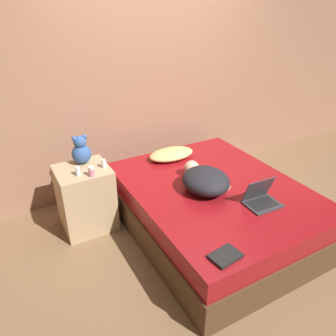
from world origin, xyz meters
TOP-DOWN VIEW (x-y plane):
  - ground_plane at (0.00, 0.00)m, footprint 12.00×12.00m
  - wall_back at (0.00, 1.26)m, footprint 8.00×0.06m
  - bed at (0.00, 0.00)m, footprint 1.55×1.96m
  - nightstand at (-1.09, 0.66)m, footprint 0.50×0.47m
  - pillow at (-0.07, 0.73)m, footprint 0.52×0.31m
  - person_lying at (-0.12, 0.01)m, footprint 0.49×0.65m
  - laptop at (0.17, -0.43)m, footprint 0.30×0.24m
  - teddy_bear at (-1.04, 0.79)m, footprint 0.19×0.19m
  - bottle_pink at (-1.04, 0.49)m, footprint 0.05×0.05m
  - bottle_white at (-0.89, 0.59)m, footprint 0.04×0.04m
  - bottle_clear at (-1.15, 0.56)m, footprint 0.04×0.04m
  - book at (-0.51, -0.82)m, footprint 0.24×0.18m

SIDE VIEW (x-z plane):
  - ground_plane at x=0.00m, z-range 0.00..0.00m
  - bed at x=0.00m, z-range 0.00..0.50m
  - nightstand at x=-1.09m, z-range 0.00..0.66m
  - book at x=-0.51m, z-range 0.50..0.53m
  - pillow at x=-0.07m, z-range 0.50..0.61m
  - laptop at x=0.17m, z-range 0.44..0.67m
  - person_lying at x=-0.12m, z-range 0.50..0.70m
  - bottle_white at x=-0.89m, z-range 0.66..0.74m
  - bottle_clear at x=-1.15m, z-range 0.66..0.75m
  - bottle_pink at x=-1.04m, z-range 0.66..0.75m
  - teddy_bear at x=-1.04m, z-range 0.64..0.93m
  - wall_back at x=0.00m, z-range 0.00..2.60m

